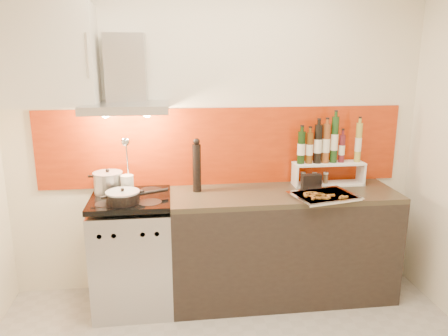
{
  "coord_description": "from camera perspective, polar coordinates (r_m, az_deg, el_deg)",
  "views": [
    {
      "loc": [
        -0.39,
        -2.12,
        1.95
      ],
      "look_at": [
        0.0,
        0.95,
        1.15
      ],
      "focal_mm": 35.0,
      "sensor_mm": 36.0,
      "label": 1
    }
  ],
  "objects": [
    {
      "name": "back_wall",
      "position": [
        3.6,
        -0.9,
        4.09
      ],
      "size": [
        3.4,
        0.02,
        2.6
      ],
      "primitive_type": "cube",
      "color": "silver",
      "rests_on": "ground"
    },
    {
      "name": "backsplash",
      "position": [
        3.61,
        -0.08,
        2.82
      ],
      "size": [
        3.0,
        0.02,
        0.64
      ],
      "primitive_type": "cube",
      "color": "#912407",
      "rests_on": "back_wall"
    },
    {
      "name": "range_stove",
      "position": [
        3.56,
        -11.75,
        -10.88
      ],
      "size": [
        0.6,
        0.6,
        0.91
      ],
      "color": "#B7B7BA",
      "rests_on": "ground"
    },
    {
      "name": "counter",
      "position": [
        3.66,
        7.61,
        -9.84
      ],
      "size": [
        1.8,
        0.6,
        0.9
      ],
      "color": "black",
      "rests_on": "ground"
    },
    {
      "name": "range_hood",
      "position": [
        3.38,
        -12.71,
        10.64
      ],
      "size": [
        0.62,
        0.5,
        0.61
      ],
      "color": "#B7B7BA",
      "rests_on": "back_wall"
    },
    {
      "name": "upper_cabinet",
      "position": [
        3.45,
        -22.3,
        13.46
      ],
      "size": [
        0.7,
        0.35,
        0.72
      ],
      "primitive_type": "cube",
      "color": "beige",
      "rests_on": "back_wall"
    },
    {
      "name": "stock_pot",
      "position": [
        3.5,
        -14.88,
        -1.85
      ],
      "size": [
        0.23,
        0.23,
        0.2
      ],
      "color": "#B7B7BA",
      "rests_on": "range_stove"
    },
    {
      "name": "saute_pan",
      "position": [
        3.26,
        -12.94,
        -3.68
      ],
      "size": [
        0.45,
        0.27,
        0.11
      ],
      "color": "black",
      "rests_on": "range_stove"
    },
    {
      "name": "utensil_jar",
      "position": [
        3.4,
        -12.54,
        -1.39
      ],
      "size": [
        0.1,
        0.15,
        0.47
      ],
      "color": "silver",
      "rests_on": "range_stove"
    },
    {
      "name": "pepper_mill",
      "position": [
        3.43,
        -3.58,
        0.26
      ],
      "size": [
        0.07,
        0.07,
        0.43
      ],
      "color": "black",
      "rests_on": "counter"
    },
    {
      "name": "step_shelf",
      "position": [
        3.69,
        13.2,
        1.63
      ],
      "size": [
        0.59,
        0.16,
        0.57
      ],
      "color": "white",
      "rests_on": "counter"
    },
    {
      "name": "caddy_box",
      "position": [
        3.57,
        11.32,
        -1.87
      ],
      "size": [
        0.16,
        0.07,
        0.13
      ],
      "primitive_type": "cube",
      "rotation": [
        0.0,
        0.0,
        0.01
      ],
      "color": "black",
      "rests_on": "counter"
    },
    {
      "name": "baking_tray",
      "position": [
        3.4,
        12.88,
        -3.55
      ],
      "size": [
        0.54,
        0.46,
        0.03
      ],
      "color": "silver",
      "rests_on": "counter"
    }
  ]
}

